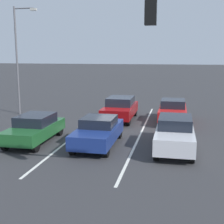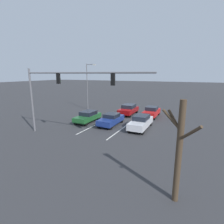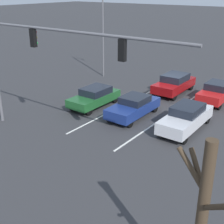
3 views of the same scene
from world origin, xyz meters
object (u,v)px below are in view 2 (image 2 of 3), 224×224
(car_navy_midlane_front, at_px, (111,119))
(bare_tree_near, at_px, (179,149))
(car_red_leftlane_second, at_px, (152,112))
(traffic_signal_gantry, at_px, (61,86))
(car_maroon_midlane_second, at_px, (129,109))
(street_lamp_right_shoulder, at_px, (88,84))
(car_darkgreen_rightlane_front, at_px, (88,116))
(car_silver_leftlane_front, at_px, (141,122))

(car_navy_midlane_front, bearing_deg, bare_tree_near, 129.66)
(car_red_leftlane_second, xyz_separation_m, traffic_signal_gantry, (6.03, 11.99, 4.24))
(car_red_leftlane_second, bearing_deg, car_maroon_midlane_second, 0.48)
(car_navy_midlane_front, height_order, bare_tree_near, bare_tree_near)
(street_lamp_right_shoulder, bearing_deg, car_darkgreen_rightlane_front, 122.26)
(traffic_signal_gantry, bearing_deg, car_navy_midlane_front, -113.69)
(car_darkgreen_rightlane_front, bearing_deg, bare_tree_near, 139.19)
(car_darkgreen_rightlane_front, distance_m, traffic_signal_gantry, 7.17)
(bare_tree_near, bearing_deg, car_maroon_midlane_second, -62.55)
(car_red_leftlane_second, distance_m, car_maroon_midlane_second, 3.55)
(car_navy_midlane_front, height_order, car_silver_leftlane_front, car_silver_leftlane_front)
(car_red_leftlane_second, bearing_deg, street_lamp_right_shoulder, -3.09)
(traffic_signal_gantry, bearing_deg, bare_tree_near, 157.29)
(car_maroon_midlane_second, distance_m, traffic_signal_gantry, 12.92)
(car_silver_leftlane_front, bearing_deg, car_darkgreen_rightlane_front, 1.59)
(car_red_leftlane_second, relative_size, street_lamp_right_shoulder, 0.55)
(traffic_signal_gantry, height_order, street_lamp_right_shoulder, street_lamp_right_shoulder)
(car_silver_leftlane_front, bearing_deg, car_maroon_midlane_second, -58.35)
(car_red_leftlane_second, height_order, street_lamp_right_shoulder, street_lamp_right_shoulder)
(traffic_signal_gantry, bearing_deg, street_lamp_right_shoulder, -67.49)
(car_navy_midlane_front, bearing_deg, car_silver_leftlane_front, -177.58)
(car_darkgreen_rightlane_front, relative_size, car_maroon_midlane_second, 0.94)
(car_red_leftlane_second, bearing_deg, bare_tree_near, 106.97)
(car_darkgreen_rightlane_front, bearing_deg, car_silver_leftlane_front, -178.41)
(traffic_signal_gantry, height_order, bare_tree_near, traffic_signal_gantry)
(street_lamp_right_shoulder, bearing_deg, bare_tree_near, 133.44)
(car_darkgreen_rightlane_front, distance_m, car_navy_midlane_front, 3.37)
(car_silver_leftlane_front, distance_m, car_maroon_midlane_second, 7.14)
(car_red_leftlane_second, bearing_deg, car_silver_leftlane_front, 91.85)
(car_darkgreen_rightlane_front, xyz_separation_m, car_navy_midlane_front, (-3.37, -0.04, -0.01))
(car_navy_midlane_front, height_order, street_lamp_right_shoulder, street_lamp_right_shoulder)
(car_silver_leftlane_front, xyz_separation_m, bare_tree_near, (-4.88, 10.53, 1.93))
(car_darkgreen_rightlane_front, height_order, car_silver_leftlane_front, car_silver_leftlane_front)
(car_darkgreen_rightlane_front, height_order, car_navy_midlane_front, car_navy_midlane_front)
(car_darkgreen_rightlane_front, distance_m, car_maroon_midlane_second, 7.11)
(car_darkgreen_rightlane_front, xyz_separation_m, traffic_signal_gantry, (-0.86, 5.68, 4.29))
(car_silver_leftlane_front, height_order, traffic_signal_gantry, traffic_signal_gantry)
(traffic_signal_gantry, xyz_separation_m, bare_tree_near, (-11.11, 4.65, -2.30))
(car_darkgreen_rightlane_front, height_order, car_red_leftlane_second, car_red_leftlane_second)
(car_navy_midlane_front, height_order, car_red_leftlane_second, car_red_leftlane_second)
(street_lamp_right_shoulder, bearing_deg, traffic_signal_gantry, 112.51)
(car_navy_midlane_front, bearing_deg, street_lamp_right_shoulder, -41.63)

